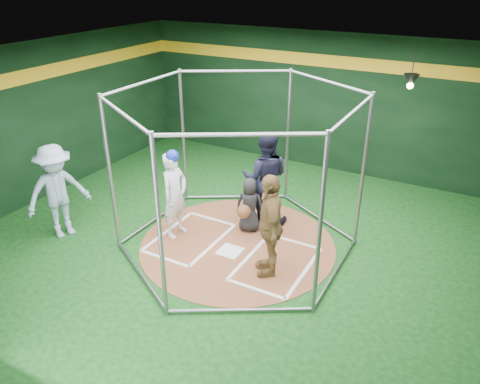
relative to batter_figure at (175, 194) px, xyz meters
The scene contains 12 objects.
room_shell 1.54m from the batter_figure, 11.35° to the left, with size 10.10×9.10×3.53m.
clay_disc 1.57m from the batter_figure, 11.00° to the left, with size 3.80×3.80×0.01m, color brown.
home_plate 1.55m from the batter_figure, ahead, with size 0.43×0.43×0.01m, color white.
batter_box_left 0.95m from the batter_figure, ahead, with size 1.17×1.77×0.01m.
batter_box_right 2.39m from the batter_figure, ahead, with size 1.17×1.77×0.01m.
batting_cage 1.41m from the batter_figure, 11.00° to the left, with size 4.05×4.67×3.00m.
pendant_lamp_near 5.49m from the batter_figure, 48.01° to the left, with size 0.34×0.34×0.90m.
batter_figure is the anchor object (origin of this frame).
visitor_leopard 2.19m from the batter_figure, ahead, with size 1.10×0.46×1.88m, color #AA8549.
catcher_figure 1.50m from the batter_figure, 34.28° to the left, with size 0.65×0.65×1.15m.
umpire 1.87m from the batter_figure, 45.26° to the left, with size 0.97×0.76×2.00m, color black.
bystander_blue 2.28m from the batter_figure, 151.39° to the right, with size 1.24×0.71×1.92m, color #90A8BF.
Camera 1 is at (3.76, -6.80, 4.95)m, focal length 35.00 mm.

